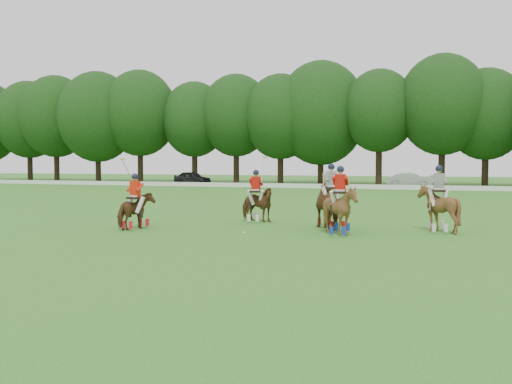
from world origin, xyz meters
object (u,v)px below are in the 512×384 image
(polo_red_a, at_px, (135,210))
(polo_stripe_a, at_px, (331,205))
(car_left, at_px, (192,178))
(polo_red_b, at_px, (256,204))
(car_mid, at_px, (411,180))
(polo_ball, at_px, (244,233))
(polo_red_c, at_px, (340,210))
(polo_stripe_b, at_px, (438,208))

(polo_red_a, height_order, polo_stripe_a, polo_red_a)
(car_left, bearing_deg, polo_red_b, -137.44)
(car_mid, height_order, polo_ball, car_mid)
(polo_red_c, height_order, polo_ball, polo_red_c)
(polo_red_c, distance_m, polo_ball, 3.48)
(car_left, distance_m, polo_red_b, 41.47)
(polo_red_b, distance_m, polo_stripe_a, 3.82)
(polo_red_b, height_order, polo_ball, polo_red_b)
(polo_red_c, bearing_deg, car_mid, 90.57)
(polo_red_a, relative_size, polo_red_c, 1.10)
(polo_red_b, distance_m, polo_red_c, 5.26)
(polo_red_a, bearing_deg, car_mid, 79.75)
(polo_red_b, xyz_separation_m, polo_stripe_b, (7.44, -1.11, 0.11))
(polo_red_a, bearing_deg, polo_stripe_a, 20.40)
(car_mid, relative_size, polo_ball, 50.02)
(polo_red_a, height_order, polo_ball, polo_red_a)
(polo_red_c, xyz_separation_m, polo_ball, (-3.27, -0.85, -0.84))
(polo_red_c, height_order, polo_stripe_b, polo_stripe_b)
(polo_red_b, height_order, polo_stripe_a, polo_red_b)
(polo_stripe_b, bearing_deg, polo_red_c, -147.77)
(car_left, height_order, polo_ball, car_left)
(polo_red_a, distance_m, polo_red_b, 5.30)
(polo_red_b, relative_size, polo_red_c, 1.14)
(car_left, xyz_separation_m, polo_red_c, (24.53, -39.30, 0.12))
(polo_red_b, distance_m, polo_stripe_b, 7.52)
(car_left, height_order, car_mid, car_left)
(car_mid, distance_m, polo_stripe_b, 37.44)
(polo_stripe_a, height_order, polo_ball, polo_stripe_a)
(car_left, relative_size, polo_red_a, 1.68)
(car_mid, xyz_separation_m, polo_red_b, (-3.83, -36.16, 0.04))
(car_left, relative_size, polo_stripe_b, 1.84)
(polo_red_a, bearing_deg, polo_red_b, 49.51)
(car_mid, distance_m, polo_red_b, 36.36)
(polo_red_b, relative_size, polo_stripe_a, 1.11)
(polo_red_c, bearing_deg, polo_stripe_a, 111.65)
(polo_ball, bearing_deg, polo_red_c, 14.63)
(polo_stripe_b, bearing_deg, polo_red_a, -164.96)
(car_mid, bearing_deg, polo_red_c, -173.61)
(polo_red_b, height_order, polo_stripe_b, polo_red_b)
(polo_stripe_b, bearing_deg, polo_red_b, 171.52)
(polo_red_a, relative_size, polo_stripe_a, 1.07)
(car_left, distance_m, polo_stripe_a, 44.52)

